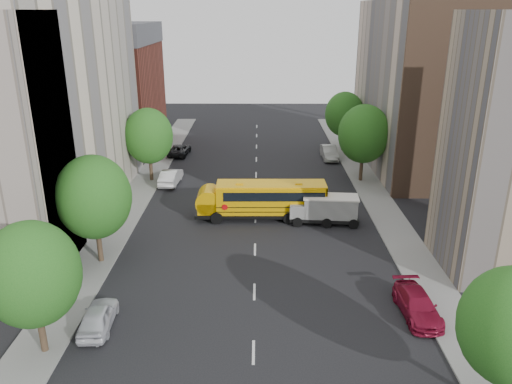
{
  "coord_description": "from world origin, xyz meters",
  "views": [
    {
      "loc": [
        0.24,
        -35.76,
        17.01
      ],
      "look_at": [
        0.06,
        2.0,
        3.15
      ],
      "focal_mm": 35.0,
      "sensor_mm": 36.0,
      "label": 1
    }
  ],
  "objects_px": {
    "safari_truck": "(325,209)",
    "parked_car_3": "(417,305)",
    "parked_car_5": "(329,152)",
    "parked_car_2": "(179,150)",
    "street_tree_0": "(32,274)",
    "street_tree_1": "(94,197)",
    "street_tree_4": "(364,134)",
    "parked_car_1": "(171,177)",
    "street_tree_2": "(149,136)",
    "school_bus": "(262,198)",
    "street_tree_5": "(345,114)",
    "parked_car_0": "(98,317)"
  },
  "relations": [
    {
      "from": "street_tree_0",
      "to": "parked_car_5",
      "type": "bearing_deg",
      "value": 61.39
    },
    {
      "from": "parked_car_2",
      "to": "street_tree_5",
      "type": "bearing_deg",
      "value": -169.41
    },
    {
      "from": "street_tree_5",
      "to": "safari_truck",
      "type": "distance_m",
      "value": 23.82
    },
    {
      "from": "street_tree_1",
      "to": "parked_car_2",
      "type": "relative_size",
      "value": 1.64
    },
    {
      "from": "parked_car_0",
      "to": "street_tree_1",
      "type": "bearing_deg",
      "value": -77.22
    },
    {
      "from": "safari_truck",
      "to": "parked_car_2",
      "type": "relative_size",
      "value": 1.21
    },
    {
      "from": "parked_car_5",
      "to": "street_tree_2",
      "type": "bearing_deg",
      "value": -158.41
    },
    {
      "from": "street_tree_5",
      "to": "parked_car_3",
      "type": "distance_m",
      "value": 36.77
    },
    {
      "from": "street_tree_2",
      "to": "parked_car_2",
      "type": "height_order",
      "value": "street_tree_2"
    },
    {
      "from": "parked_car_0",
      "to": "parked_car_2",
      "type": "relative_size",
      "value": 0.86
    },
    {
      "from": "parked_car_2",
      "to": "parked_car_1",
      "type": "bearing_deg",
      "value": 98.84
    },
    {
      "from": "street_tree_5",
      "to": "parked_car_1",
      "type": "xyz_separation_m",
      "value": [
        -19.8,
        -12.99,
        -3.93
      ]
    },
    {
      "from": "street_tree_1",
      "to": "safari_truck",
      "type": "distance_m",
      "value": 18.6
    },
    {
      "from": "street_tree_1",
      "to": "safari_truck",
      "type": "bearing_deg",
      "value": 22.55
    },
    {
      "from": "parked_car_1",
      "to": "parked_car_3",
      "type": "height_order",
      "value": "parked_car_1"
    },
    {
      "from": "street_tree_5",
      "to": "parked_car_2",
      "type": "height_order",
      "value": "street_tree_5"
    },
    {
      "from": "street_tree_0",
      "to": "street_tree_1",
      "type": "height_order",
      "value": "street_tree_1"
    },
    {
      "from": "safari_truck",
      "to": "parked_car_3",
      "type": "xyz_separation_m",
      "value": [
        3.76,
        -13.52,
        -0.59
      ]
    },
    {
      "from": "street_tree_2",
      "to": "parked_car_5",
      "type": "distance_m",
      "value": 21.84
    },
    {
      "from": "street_tree_5",
      "to": "parked_car_1",
      "type": "distance_m",
      "value": 24.0
    },
    {
      "from": "street_tree_2",
      "to": "safari_truck",
      "type": "bearing_deg",
      "value": -33.16
    },
    {
      "from": "street_tree_5",
      "to": "parked_car_3",
      "type": "relative_size",
      "value": 1.57
    },
    {
      "from": "street_tree_5",
      "to": "parked_car_5",
      "type": "relative_size",
      "value": 1.56
    },
    {
      "from": "street_tree_5",
      "to": "parked_car_1",
      "type": "relative_size",
      "value": 1.59
    },
    {
      "from": "safari_truck",
      "to": "street_tree_1",
      "type": "bearing_deg",
      "value": -152.76
    },
    {
      "from": "street_tree_0",
      "to": "street_tree_1",
      "type": "distance_m",
      "value": 10.0
    },
    {
      "from": "parked_car_3",
      "to": "parked_car_5",
      "type": "distance_m",
      "value": 32.83
    },
    {
      "from": "street_tree_0",
      "to": "street_tree_1",
      "type": "xyz_separation_m",
      "value": [
        0.0,
        10.0,
        0.31
      ]
    },
    {
      "from": "street_tree_5",
      "to": "parked_car_5",
      "type": "height_order",
      "value": "street_tree_5"
    },
    {
      "from": "street_tree_1",
      "to": "street_tree_5",
      "type": "distance_m",
      "value": 37.2
    },
    {
      "from": "street_tree_0",
      "to": "parked_car_1",
      "type": "height_order",
      "value": "street_tree_0"
    },
    {
      "from": "parked_car_1",
      "to": "parked_car_2",
      "type": "bearing_deg",
      "value": -82.33
    },
    {
      "from": "street_tree_2",
      "to": "parked_car_1",
      "type": "xyz_separation_m",
      "value": [
        2.2,
        -0.99,
        -4.05
      ]
    },
    {
      "from": "street_tree_0",
      "to": "street_tree_2",
      "type": "distance_m",
      "value": 28.0
    },
    {
      "from": "street_tree_5",
      "to": "parked_car_0",
      "type": "relative_size",
      "value": 1.81
    },
    {
      "from": "parked_car_3",
      "to": "street_tree_4",
      "type": "bearing_deg",
      "value": 83.9
    },
    {
      "from": "street_tree_4",
      "to": "school_bus",
      "type": "relative_size",
      "value": 0.7
    },
    {
      "from": "safari_truck",
      "to": "parked_car_0",
      "type": "height_order",
      "value": "safari_truck"
    },
    {
      "from": "parked_car_5",
      "to": "parked_car_2",
      "type": "bearing_deg",
      "value": 173.63
    },
    {
      "from": "parked_car_3",
      "to": "school_bus",
      "type": "bearing_deg",
      "value": 119.04
    },
    {
      "from": "safari_truck",
      "to": "parked_car_5",
      "type": "bearing_deg",
      "value": 85.99
    },
    {
      "from": "parked_car_0",
      "to": "parked_car_1",
      "type": "xyz_separation_m",
      "value": [
        0.0,
        24.85,
        0.07
      ]
    },
    {
      "from": "street_tree_4",
      "to": "parked_car_5",
      "type": "xyz_separation_m",
      "value": [
        -2.2,
        8.3,
        -4.28
      ]
    },
    {
      "from": "school_bus",
      "to": "street_tree_5",
      "type": "bearing_deg",
      "value": 64.06
    },
    {
      "from": "parked_car_0",
      "to": "street_tree_0",
      "type": "bearing_deg",
      "value": 41.6
    },
    {
      "from": "street_tree_4",
      "to": "safari_truck",
      "type": "height_order",
      "value": "street_tree_4"
    },
    {
      "from": "street_tree_1",
      "to": "parked_car_0",
      "type": "xyz_separation_m",
      "value": [
        2.2,
        -7.84,
        -4.25
      ]
    },
    {
      "from": "parked_car_3",
      "to": "street_tree_2",
      "type": "bearing_deg",
      "value": 127.2
    },
    {
      "from": "parked_car_2",
      "to": "street_tree_1",
      "type": "bearing_deg",
      "value": 91.98
    },
    {
      "from": "street_tree_0",
      "to": "street_tree_5",
      "type": "distance_m",
      "value": 45.65
    }
  ]
}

